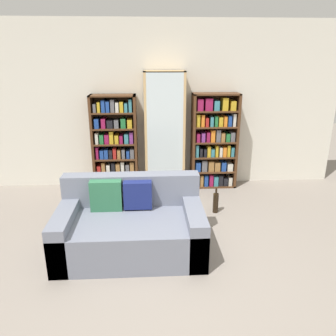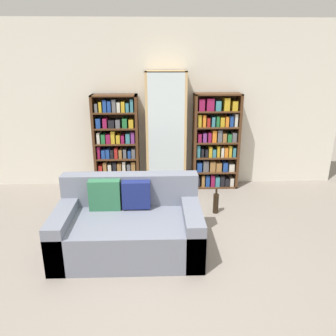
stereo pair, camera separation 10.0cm
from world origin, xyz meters
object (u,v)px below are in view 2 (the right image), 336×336
object	(u,v)px
bookshelf_right	(215,143)
wine_bottle	(216,203)
display_cabinet	(166,132)
couch	(129,227)
bookshelf_left	(117,144)

from	to	relation	value
bookshelf_right	wine_bottle	distance (m)	1.22
display_cabinet	wine_bottle	size ratio (longest dim) A/B	5.26
couch	display_cabinet	xyz separation A→B (m)	(0.48, 1.92, 0.68)
wine_bottle	bookshelf_right	bearing A→B (deg)	81.96
bookshelf_right	wine_bottle	xyz separation A→B (m)	(-0.15, -1.05, -0.61)
wine_bottle	couch	bearing A→B (deg)	-142.57
bookshelf_left	display_cabinet	xyz separation A→B (m)	(0.82, -0.02, 0.20)
display_cabinet	bookshelf_right	xyz separation A→B (m)	(0.83, 0.02, -0.20)
bookshelf_right	couch	bearing A→B (deg)	-124.02
bookshelf_left	wine_bottle	size ratio (longest dim) A/B	4.27
couch	display_cabinet	distance (m)	2.09
couch	bookshelf_right	world-z (taller)	bookshelf_right
bookshelf_left	bookshelf_right	xyz separation A→B (m)	(1.64, -0.00, -0.00)
couch	bookshelf_left	distance (m)	2.02
couch	bookshelf_left	world-z (taller)	bookshelf_left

